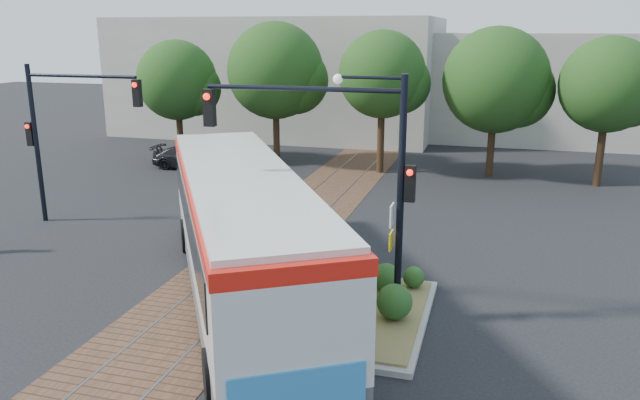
# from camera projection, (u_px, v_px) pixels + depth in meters

# --- Properties ---
(ground) EXTENTS (120.00, 120.00, 0.00)m
(ground) POSITION_uv_depth(u_px,v_px,m) (227.00, 286.00, 18.15)
(ground) COLOR black
(ground) RESTS_ON ground
(trackbed) EXTENTS (3.60, 40.00, 0.02)m
(trackbed) POSITION_uv_depth(u_px,v_px,m) (274.00, 242.00, 21.86)
(trackbed) COLOR brown
(trackbed) RESTS_ON ground
(tree_row) EXTENTS (26.40, 5.60, 7.67)m
(tree_row) POSITION_uv_depth(u_px,v_px,m) (378.00, 78.00, 31.77)
(tree_row) COLOR #382314
(tree_row) RESTS_ON ground
(warehouses) EXTENTS (40.00, 13.00, 8.00)m
(warehouses) POSITION_uv_depth(u_px,v_px,m) (386.00, 80.00, 43.94)
(warehouses) COLOR #ADA899
(warehouses) RESTS_ON ground
(city_bus) EXTENTS (9.33, 12.98, 3.60)m
(city_bus) POSITION_uv_depth(u_px,v_px,m) (242.00, 228.00, 16.87)
(city_bus) COLOR #464649
(city_bus) RESTS_ON ground
(traffic_island) EXTENTS (2.20, 5.20, 1.13)m
(traffic_island) POSITION_uv_depth(u_px,v_px,m) (385.00, 308.00, 15.95)
(traffic_island) COLOR gray
(traffic_island) RESTS_ON ground
(signal_pole_main) EXTENTS (5.49, 0.46, 6.00)m
(signal_pole_main) POSITION_uv_depth(u_px,v_px,m) (352.00, 158.00, 15.28)
(signal_pole_main) COLOR black
(signal_pole_main) RESTS_ON ground
(signal_pole_left) EXTENTS (4.99, 0.34, 6.00)m
(signal_pole_left) POSITION_uv_depth(u_px,v_px,m) (59.00, 123.00, 23.06)
(signal_pole_left) COLOR black
(signal_pole_left) RESTS_ON ground
(parked_car) EXTENTS (4.20, 1.81, 1.20)m
(parked_car) POSITION_uv_depth(u_px,v_px,m) (191.00, 157.00, 33.37)
(parked_car) COLOR black
(parked_car) RESTS_ON ground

